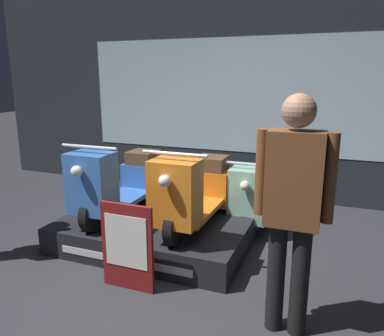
{
  "coord_description": "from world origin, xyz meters",
  "views": [
    {
      "loc": [
        1.44,
        -2.39,
        1.83
      ],
      "look_at": [
        -0.14,
        1.69,
        0.76
      ],
      "focal_mm": 35.0,
      "sensor_mm": 36.0,
      "label": 1
    }
  ],
  "objects_px": {
    "scooter_backrow_1": "(258,193)",
    "person_right_browsing": "(293,201)",
    "price_sign_board": "(127,247)",
    "scooter_backrow_0": "(200,187)",
    "scooter_display_right": "(196,191)",
    "scooter_display_left": "(121,182)"
  },
  "relations": [
    {
      "from": "scooter_display_right",
      "to": "scooter_backrow_1",
      "type": "distance_m",
      "value": 1.2
    },
    {
      "from": "price_sign_board",
      "to": "scooter_display_right",
      "type": "bearing_deg",
      "value": 74.07
    },
    {
      "from": "scooter_backrow_0",
      "to": "person_right_browsing",
      "type": "relative_size",
      "value": 0.9
    },
    {
      "from": "scooter_display_right",
      "to": "person_right_browsing",
      "type": "bearing_deg",
      "value": -43.17
    },
    {
      "from": "scooter_backrow_0",
      "to": "scooter_display_left",
      "type": "bearing_deg",
      "value": -118.16
    },
    {
      "from": "price_sign_board",
      "to": "person_right_browsing",
      "type": "bearing_deg",
      "value": -2.85
    },
    {
      "from": "scooter_backrow_1",
      "to": "scooter_display_left",
      "type": "bearing_deg",
      "value": -142.0
    },
    {
      "from": "scooter_backrow_1",
      "to": "person_right_browsing",
      "type": "xyz_separation_m",
      "value": [
        0.64,
        -2.1,
        0.63
      ]
    },
    {
      "from": "scooter_display_left",
      "to": "scooter_backrow_1",
      "type": "height_order",
      "value": "scooter_display_left"
    },
    {
      "from": "scooter_display_left",
      "to": "scooter_backrow_0",
      "type": "height_order",
      "value": "scooter_display_left"
    },
    {
      "from": "scooter_backrow_1",
      "to": "price_sign_board",
      "type": "height_order",
      "value": "scooter_backrow_1"
    },
    {
      "from": "scooter_display_left",
      "to": "person_right_browsing",
      "type": "height_order",
      "value": "person_right_browsing"
    },
    {
      "from": "price_sign_board",
      "to": "scooter_backrow_1",
      "type": "bearing_deg",
      "value": 70.27
    },
    {
      "from": "scooter_display_left",
      "to": "scooter_display_right",
      "type": "relative_size",
      "value": 1.0
    },
    {
      "from": "person_right_browsing",
      "to": "scooter_backrow_0",
      "type": "bearing_deg",
      "value": 124.43
    },
    {
      "from": "scooter_display_left",
      "to": "price_sign_board",
      "type": "relative_size",
      "value": 1.98
    },
    {
      "from": "scooter_display_left",
      "to": "scooter_display_right",
      "type": "height_order",
      "value": "same"
    },
    {
      "from": "scooter_backrow_0",
      "to": "scooter_backrow_1",
      "type": "xyz_separation_m",
      "value": [
        0.8,
        0.0,
        0.0
      ]
    },
    {
      "from": "scooter_display_left",
      "to": "price_sign_board",
      "type": "xyz_separation_m",
      "value": [
        0.64,
        -0.96,
        -0.26
      ]
    },
    {
      "from": "price_sign_board",
      "to": "scooter_backrow_0",
      "type": "bearing_deg",
      "value": 91.94
    },
    {
      "from": "scooter_display_right",
      "to": "scooter_backrow_1",
      "type": "height_order",
      "value": "scooter_display_right"
    },
    {
      "from": "scooter_display_right",
      "to": "scooter_backrow_1",
      "type": "relative_size",
      "value": 1.0
    }
  ]
}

